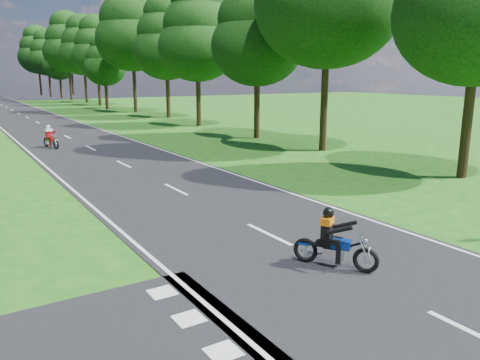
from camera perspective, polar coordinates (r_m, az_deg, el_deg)
ground at (r=11.27m, az=9.52°, el=-9.48°), size 160.00×160.00×0.00m
main_road at (r=58.31m, az=-25.35°, el=7.34°), size 7.00×140.00×0.02m
road_markings at (r=56.44m, az=-25.25°, el=7.23°), size 7.40×140.00×0.01m
treeline at (r=68.44m, az=-25.91°, el=14.84°), size 40.00×115.35×14.78m
rider_near_blue at (r=10.61m, az=11.57°, el=-6.93°), size 1.32×1.69×1.37m
rider_far_red at (r=29.69m, az=-22.11°, el=4.93°), size 0.91×1.69×1.34m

